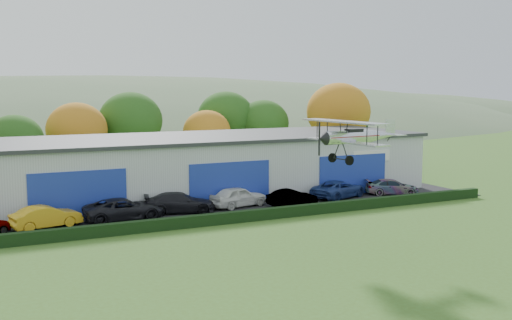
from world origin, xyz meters
name	(u,v)px	position (x,y,z in m)	size (l,w,h in m)	color
ground	(321,300)	(0.00, 0.00, 0.00)	(300.00, 300.00, 0.00)	#3B5B1C
apron	(212,210)	(3.00, 21.00, 0.03)	(48.00, 9.00, 0.05)	black
hedge	(237,217)	(3.00, 16.20, 0.40)	(46.00, 0.60, 0.80)	black
hangar	(204,165)	(5.00, 27.98, 2.66)	(40.60, 12.60, 5.30)	#B2B7BC
tree_belt	(123,125)	(0.85, 40.62, 5.61)	(75.70, 13.22, 10.12)	#3D2614
distant_hills	(10,177)	(-4.38, 140.00, -13.05)	(430.00, 196.00, 56.00)	#4C6642
car_1	(46,217)	(-9.51, 20.12, 0.82)	(1.64, 4.70, 1.55)	gold
car_2	(124,209)	(-4.10, 20.29, 0.85)	(2.66, 5.76, 1.60)	black
car_3	(180,203)	(0.37, 21.01, 0.83)	(2.19, 5.38, 1.56)	black
car_4	(238,197)	(5.35, 21.13, 0.87)	(1.94, 4.83, 1.65)	silver
car_5	(292,198)	(9.42, 19.56, 0.73)	(1.43, 4.11, 1.35)	gray
car_6	(338,189)	(14.79, 20.93, 0.82)	(2.54, 5.51, 1.53)	navy
car_7	(392,187)	(20.09, 20.29, 0.73)	(1.90, 4.67, 1.36)	gray
biplane	(355,135)	(6.26, 6.49, 6.85)	(5.77, 6.63, 2.47)	silver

